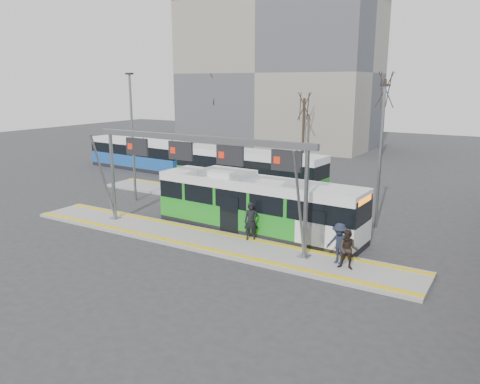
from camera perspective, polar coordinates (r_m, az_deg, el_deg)
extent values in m
plane|color=#2D2D30|center=(24.14, -4.59, -5.96)|extent=(120.00, 120.00, 0.00)
cube|color=gray|center=(24.11, -4.59, -5.80)|extent=(22.00, 3.00, 0.15)
cube|color=gray|center=(32.61, -2.09, -0.70)|extent=(20.00, 3.00, 0.15)
cube|color=yellow|center=(24.98, -3.05, -4.89)|extent=(22.00, 0.35, 0.02)
cube|color=yellow|center=(23.22, -6.27, -6.37)|extent=(22.00, 0.35, 0.02)
cube|color=yellow|center=(33.53, -1.01, -0.15)|extent=(20.00, 0.35, 0.02)
cylinder|color=slate|center=(27.85, -15.25, 1.91)|extent=(0.20, 0.20, 5.05)
cube|color=slate|center=(28.42, -14.95, -3.03)|extent=(0.50, 0.50, 0.06)
cylinder|color=slate|center=(27.38, -16.30, 1.65)|extent=(0.12, 1.46, 4.90)
cylinder|color=slate|center=(21.00, 8.04, -1.36)|extent=(0.20, 0.20, 5.05)
cube|color=slate|center=(21.76, 7.83, -7.73)|extent=(0.50, 0.50, 0.06)
cylinder|color=slate|center=(20.38, 7.25, -1.78)|extent=(0.12, 1.46, 4.90)
cube|color=slate|center=(23.50, -5.39, 6.53)|extent=(13.00, 0.25, 0.30)
cube|color=black|center=(26.15, -12.45, 5.41)|extent=(1.50, 0.12, 0.95)
cube|color=red|center=(26.41, -13.26, 5.44)|extent=(0.32, 0.02, 0.32)
cube|color=black|center=(24.19, -7.26, 5.00)|extent=(1.50, 0.12, 0.95)
cube|color=red|center=(24.42, -8.20, 5.05)|extent=(0.32, 0.02, 0.32)
cube|color=black|center=(22.47, -1.24, 4.48)|extent=(1.50, 0.12, 0.95)
cube|color=red|center=(22.65, -2.30, 4.54)|extent=(0.32, 0.02, 0.32)
cube|color=black|center=(21.03, 5.69, 3.81)|extent=(1.50, 0.12, 0.95)
cube|color=red|center=(21.16, 4.51, 3.89)|extent=(0.32, 0.02, 0.32)
cube|color=gray|center=(60.96, 4.66, 14.19)|extent=(24.00, 12.00, 18.00)
cube|color=black|center=(25.45, 2.06, -4.50)|extent=(11.81, 2.97, 0.34)
cube|color=#1D871F|center=(25.24, 2.08, -2.92)|extent=(11.81, 2.97, 1.12)
cube|color=black|center=(24.97, 2.10, -0.60)|extent=(11.80, 2.90, 0.98)
cube|color=white|center=(24.81, 2.11, 1.04)|extent=(11.81, 2.97, 0.49)
cube|color=orange|center=(22.42, 14.95, -0.98)|extent=(0.12, 1.74, 0.27)
cube|color=white|center=(25.78, -1.58, 2.40)|extent=(3.00, 1.86, 0.29)
cylinder|color=black|center=(26.83, -6.66, -2.94)|extent=(0.99, 0.33, 0.98)
cylinder|color=black|center=(28.46, -3.82, -1.93)|extent=(0.99, 0.33, 0.98)
cylinder|color=black|center=(22.86, 8.17, -5.88)|extent=(0.99, 0.33, 0.98)
cylinder|color=black|center=(24.76, 10.38, -4.46)|extent=(0.99, 0.33, 0.98)
cube|color=black|center=(35.16, 0.99, 0.50)|extent=(12.15, 3.31, 0.35)
cube|color=#1D871F|center=(35.01, 0.99, 1.70)|extent=(12.15, 3.31, 1.15)
cube|color=black|center=(34.81, 1.00, 3.44)|extent=(12.15, 3.23, 1.00)
cube|color=white|center=(34.69, 1.00, 4.66)|extent=(12.15, 3.31, 0.50)
cylinder|color=black|center=(36.70, -5.45, 1.50)|extent=(1.02, 0.36, 1.00)
cylinder|color=black|center=(38.41, -3.28, 2.07)|extent=(1.02, 0.36, 1.00)
cylinder|color=black|center=(32.31, 5.18, -0.10)|extent=(1.02, 0.36, 1.00)
cylinder|color=black|center=(34.23, 7.06, 0.61)|extent=(1.02, 0.36, 1.00)
cube|color=black|center=(45.01, -12.13, 3.00)|extent=(10.83, 3.03, 0.33)
cube|color=#1A4DA1|center=(44.89, -12.17, 3.88)|extent=(10.83, 3.03, 1.07)
cube|color=black|center=(44.75, -12.23, 5.14)|extent=(10.82, 2.95, 0.93)
cube|color=white|center=(44.66, -12.27, 6.03)|extent=(10.83, 3.03, 0.47)
cylinder|color=black|center=(47.09, -16.20, 3.59)|extent=(0.95, 0.34, 0.93)
cylinder|color=black|center=(48.40, -14.30, 3.95)|extent=(0.95, 0.34, 0.93)
cylinder|color=black|center=(41.97, -10.16, 2.78)|extent=(0.95, 0.34, 0.93)
cylinder|color=black|center=(43.44, -8.24, 3.20)|extent=(0.95, 0.34, 0.93)
imported|color=black|center=(23.52, 1.36, -3.60)|extent=(0.84, 0.77, 1.92)
imported|color=black|center=(20.44, 13.03, -6.86)|extent=(0.92, 0.76, 1.73)
imported|color=#1B2132|center=(20.95, 12.00, -6.17)|extent=(1.27, 0.85, 1.83)
cylinder|color=#382B21|center=(50.22, 7.74, 7.67)|extent=(0.28, 0.28, 6.33)
cylinder|color=#382B21|center=(52.86, 17.03, 8.54)|extent=(0.28, 0.28, 8.26)
cylinder|color=#382B21|center=(59.29, -2.68, 9.52)|extent=(0.28, 0.28, 8.21)
cylinder|color=slate|center=(32.23, -12.95, 6.32)|extent=(0.16, 0.16, 8.46)
cube|color=black|center=(32.02, -13.35, 13.86)|extent=(0.50, 0.25, 0.12)
cylinder|color=slate|center=(26.52, 16.72, 3.93)|extent=(0.16, 0.16, 7.78)
cube|color=black|center=(26.21, 17.29, 12.34)|extent=(0.50, 0.25, 0.12)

